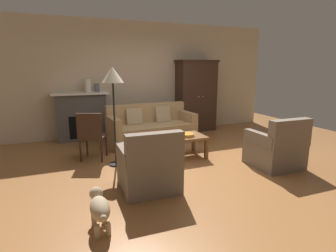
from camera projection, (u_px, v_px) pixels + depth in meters
ground_plane at (183, 162)px, 4.89m from camera, size 9.60×9.60×0.00m
back_wall at (142, 79)px, 6.90m from camera, size 7.20×0.10×2.80m
fireplace at (82, 116)px, 6.28m from camera, size 1.26×0.48×1.12m
armoire at (196, 96)px, 7.21m from camera, size 1.06×0.57×1.87m
couch at (151, 129)px, 6.10m from camera, size 1.97×0.98×0.86m
coffee_table at (176, 139)px, 5.04m from camera, size 1.10×0.60×0.42m
fruit_bowl at (186, 135)px, 5.05m from camera, size 0.30×0.30×0.05m
book_stack at (167, 134)px, 4.99m from camera, size 0.26×0.19×0.09m
mantel_vase_cream at (88, 86)px, 6.18m from camera, size 0.14×0.14×0.30m
mantel_vase_slate at (97, 88)px, 6.27m from camera, size 0.12×0.12×0.20m
armchair_near_left at (149, 168)px, 3.73m from camera, size 0.79×0.79×0.88m
armchair_near_right at (277, 149)px, 4.60m from camera, size 0.79×0.78×0.88m
side_chair_wooden at (92, 133)px, 4.88m from camera, size 0.57×0.57×0.90m
floor_lamp at (113, 81)px, 4.45m from camera, size 0.36×0.36×1.70m
dog at (99, 207)px, 2.82m from camera, size 0.21×0.57×0.39m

